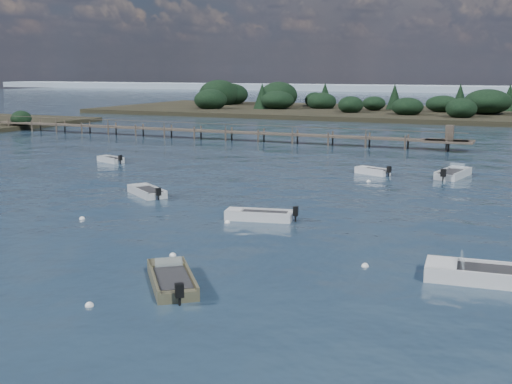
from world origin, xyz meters
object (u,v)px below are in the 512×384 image
at_px(dinghy_extra_b, 259,217).
at_px(dinghy_mid_white_a, 491,278).
at_px(dinghy_mid_grey, 147,193).
at_px(tender_far_grey, 111,161).
at_px(dinghy_near_olive, 172,282).
at_px(jetty, 229,132).
at_px(tender_far_white, 372,172).
at_px(dinghy_extra_a, 453,175).

relative_size(dinghy_extra_b, dinghy_mid_white_a, 0.75).
xyz_separation_m(dinghy_extra_b, dinghy_mid_grey, (-9.92, 3.64, -0.01)).
height_order(dinghy_extra_b, dinghy_mid_white_a, dinghy_mid_white_a).
bearing_deg(dinghy_extra_b, tender_far_grey, 144.30).
bearing_deg(dinghy_mid_white_a, dinghy_extra_b, 154.47).
distance_m(dinghy_near_olive, dinghy_mid_white_a, 12.79).
bearing_deg(jetty, dinghy_near_olive, -66.19).
bearing_deg(tender_far_white, dinghy_extra_b, -96.26).
distance_m(tender_far_grey, jetty, 21.28).
bearing_deg(dinghy_extra_b, dinghy_mid_white_a, -25.53).
height_order(dinghy_mid_grey, tender_far_grey, dinghy_mid_grey).
bearing_deg(tender_far_white, dinghy_mid_grey, -128.85).
distance_m(tender_far_white, tender_far_grey, 23.96).
xyz_separation_m(dinghy_extra_b, jetty, (-20.09, 36.84, 0.83)).
xyz_separation_m(dinghy_mid_grey, dinghy_extra_a, (18.14, 16.08, 0.03)).
distance_m(tender_far_white, dinghy_extra_a, 6.31).
relative_size(tender_far_white, tender_far_grey, 0.99).
height_order(dinghy_mid_grey, dinghy_extra_a, dinghy_extra_a).
relative_size(dinghy_mid_grey, jetty, 0.06).
distance_m(dinghy_mid_white_a, jetty, 54.15).
bearing_deg(dinghy_extra_b, dinghy_mid_grey, 159.86).
relative_size(dinghy_extra_b, dinghy_near_olive, 0.98).
relative_size(dinghy_mid_white_a, tender_far_grey, 1.76).
bearing_deg(dinghy_extra_a, tender_far_white, -168.70).
bearing_deg(tender_far_grey, dinghy_near_olive, -49.80).
xyz_separation_m(dinghy_mid_white_a, jetty, (-32.94, 42.97, 0.82)).
height_order(tender_far_grey, jetty, jetty).
xyz_separation_m(tender_far_white, dinghy_near_olive, (-0.70, -30.16, -0.01)).
distance_m(dinghy_mid_grey, dinghy_mid_white_a, 24.78).
relative_size(tender_far_white, jetty, 0.05).
bearing_deg(dinghy_mid_grey, tender_far_grey, 134.62).
distance_m(dinghy_mid_white_a, tender_far_grey, 40.89).
bearing_deg(tender_far_white, dinghy_extra_a, 11.30).
height_order(dinghy_extra_b, dinghy_mid_grey, dinghy_extra_b).
height_order(dinghy_extra_a, dinghy_mid_white_a, dinghy_mid_white_a).
bearing_deg(tender_far_white, jetty, 140.31).
distance_m(dinghy_extra_b, jetty, 41.97).
distance_m(dinghy_extra_b, dinghy_mid_white_a, 14.24).
xyz_separation_m(tender_far_white, jetty, (-22.12, 18.36, 0.83)).
bearing_deg(dinghy_extra_a, dinghy_mid_white_a, -79.83).
relative_size(dinghy_mid_grey, tender_far_white, 1.23).
bearing_deg(tender_far_grey, dinghy_extra_b, -35.70).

